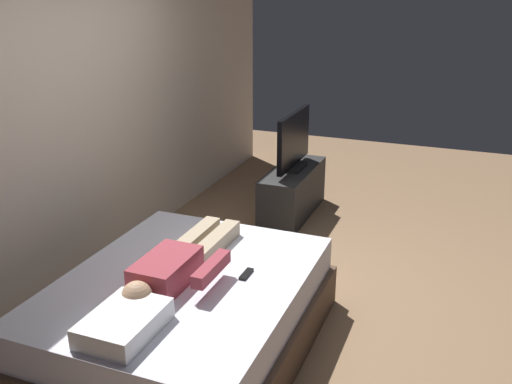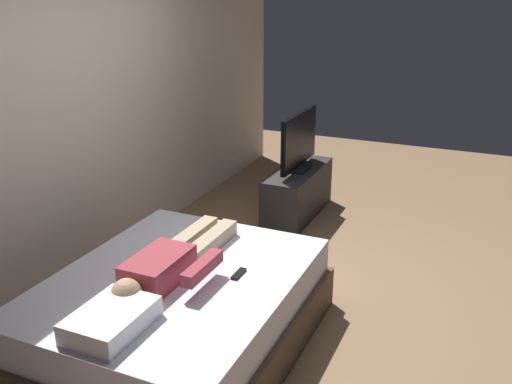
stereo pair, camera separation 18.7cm
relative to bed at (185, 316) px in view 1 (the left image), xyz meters
name	(u,v)px [view 1 (the left image)]	position (x,y,z in m)	size (l,w,h in m)	color
ground_plane	(276,304)	(0.76, -0.36, -0.26)	(10.00, 10.00, 0.00)	#8C6B4C
back_wall	(105,97)	(1.16, 1.32, 1.14)	(6.40, 0.10, 2.80)	beige
bed	(185,316)	(0.00, 0.00, 0.00)	(1.94, 1.54, 0.54)	brown
pillow	(124,323)	(-0.65, 0.00, 0.34)	(0.48, 0.34, 0.12)	white
person	(179,263)	(0.03, 0.04, 0.36)	(1.26, 0.46, 0.18)	#993842
remote	(247,274)	(0.18, -0.36, 0.29)	(0.15, 0.04, 0.02)	black
tv_stand	(293,192)	(2.52, 0.09, -0.01)	(1.10, 0.40, 0.50)	#2D2D2D
tv	(294,142)	(2.52, 0.09, 0.52)	(0.88, 0.20, 0.59)	black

